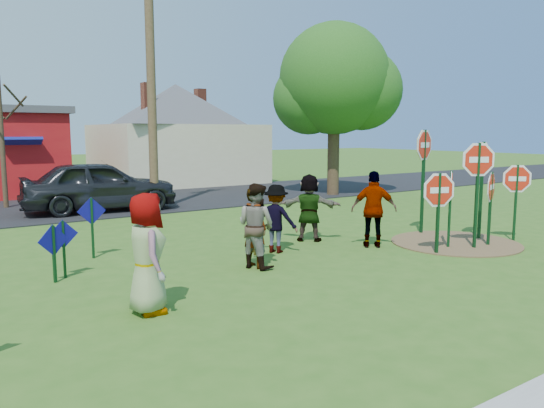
{
  "coord_description": "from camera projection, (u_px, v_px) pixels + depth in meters",
  "views": [
    {
      "loc": [
        -6.86,
        -9.25,
        2.82
      ],
      "look_at": [
        0.5,
        1.43,
        1.05
      ],
      "focal_mm": 35.0,
      "sensor_mm": 36.0,
      "label": 1
    }
  ],
  "objects": [
    {
      "name": "utility_pole",
      "position": [
        151.0,
        60.0,
        18.34
      ],
      "size": [
        2.38,
        0.86,
        10.02
      ],
      "rotation": [
        0.0,
        0.0,
        0.3
      ],
      "color": "#4C3823",
      "rests_on": "ground"
    },
    {
      "name": "blue_diamond_c",
      "position": [
        63.0,
        242.0,
        10.23
      ],
      "size": [
        0.56,
        0.05,
        1.14
      ],
      "rotation": [
        0.0,
        0.0,
        -0.01
      ],
      "color": "#0F3919",
      "rests_on": "ground"
    },
    {
      "name": "stop_sign_a",
      "position": [
        439.0,
        196.0,
        12.15
      ],
      "size": [
        1.02,
        0.39,
        2.04
      ],
      "rotation": [
        0.0,
        0.0,
        -0.35
      ],
      "color": "#0F3919",
      "rests_on": "ground"
    },
    {
      "name": "road",
      "position": [
        119.0,
        202.0,
        21.17
      ],
      "size": [
        120.0,
        7.5,
        0.04
      ],
      "primitive_type": "cube",
      "color": "black",
      "rests_on": "ground"
    },
    {
      "name": "stop_sign_d",
      "position": [
        482.0,
        166.0,
        13.77
      ],
      "size": [
        1.1,
        0.21,
        2.72
      ],
      "rotation": [
        0.0,
        0.0,
        0.17
      ],
      "color": "#0F3919",
      "rests_on": "ground"
    },
    {
      "name": "ground",
      "position": [
        290.0,
        259.0,
        11.79
      ],
      "size": [
        120.0,
        120.0,
        0.0
      ],
      "primitive_type": "plane",
      "color": "#335D1A",
      "rests_on": "ground"
    },
    {
      "name": "person_f",
      "position": [
        309.0,
        208.0,
        13.69
      ],
      "size": [
        1.54,
        1.49,
        1.75
      ],
      "primitive_type": "imported",
      "rotation": [
        0.0,
        0.0,
        2.39
      ],
      "color": "#21552D",
      "rests_on": "ground"
    },
    {
      "name": "stop_sign_g",
      "position": [
        451.0,
        192.0,
        12.78
      ],
      "size": [
        0.77,
        0.6,
        2.02
      ],
      "rotation": [
        0.0,
        0.0,
        0.66
      ],
      "color": "#0F3919",
      "rests_on": "ground"
    },
    {
      "name": "stop_sign_b",
      "position": [
        424.0,
        155.0,
        14.51
      ],
      "size": [
        1.12,
        0.3,
        3.03
      ],
      "rotation": [
        0.0,
        0.0,
        0.24
      ],
      "color": "#0F3919",
      "rests_on": "ground"
    },
    {
      "name": "bare_tree_east",
      "position": [
        1.0,
        123.0,
        19.23
      ],
      "size": [
        1.8,
        1.8,
        4.85
      ],
      "color": "#382819",
      "rests_on": "ground"
    },
    {
      "name": "stop_sign_f",
      "position": [
        517.0,
        184.0,
        13.58
      ],
      "size": [
        0.74,
        0.66,
        2.11
      ],
      "rotation": [
        0.0,
        0.0,
        -0.73
      ],
      "color": "#0F3919",
      "rests_on": "ground"
    },
    {
      "name": "blue_diamond_b",
      "position": [
        54.0,
        247.0,
        9.9
      ],
      "size": [
        0.58,
        0.18,
        1.11
      ],
      "rotation": [
        0.0,
        0.0,
        0.28
      ],
      "color": "#0F3919",
      "rests_on": "ground"
    },
    {
      "name": "stop_sign_c",
      "position": [
        478.0,
        171.0,
        12.63
      ],
      "size": [
        0.97,
        0.55,
        2.71
      ],
      "rotation": [
        0.0,
        0.0,
        -0.5
      ],
      "color": "#0F3919",
      "rests_on": "ground"
    },
    {
      "name": "person_a",
      "position": [
        147.0,
        253.0,
        8.21
      ],
      "size": [
        0.72,
        1.0,
        1.9
      ],
      "primitive_type": "imported",
      "rotation": [
        0.0,
        0.0,
        1.44
      ],
      "color": "#3C4B8A",
      "rests_on": "ground"
    },
    {
      "name": "suv",
      "position": [
        100.0,
        185.0,
        18.72
      ],
      "size": [
        5.47,
        2.65,
        1.8
      ],
      "primitive_type": "imported",
      "rotation": [
        0.0,
        0.0,
        1.47
      ],
      "color": "#343339",
      "rests_on": "road"
    },
    {
      "name": "person_b",
      "position": [
        255.0,
        227.0,
        11.02
      ],
      "size": [
        0.48,
        0.66,
        1.69
      ],
      "primitive_type": "imported",
      "rotation": [
        0.0,
        0.0,
        1.7
      ],
      "color": "#276D5C",
      "rests_on": "ground"
    },
    {
      "name": "cream_house",
      "position": [
        176.0,
        130.0,
        29.17
      ],
      "size": [
        9.4,
        9.4,
        6.5
      ],
      "color": "beige",
      "rests_on": "ground"
    },
    {
      "name": "dirt_patch",
      "position": [
        455.0,
        243.0,
        13.5
      ],
      "size": [
        3.2,
        3.2,
        0.03
      ],
      "primitive_type": "cylinder",
      "color": "brown",
      "rests_on": "ground"
    },
    {
      "name": "person_e",
      "position": [
        374.0,
        209.0,
        12.92
      ],
      "size": [
        1.15,
        1.05,
        1.88
      ],
      "primitive_type": "imported",
      "rotation": [
        0.0,
        0.0,
        2.46
      ],
      "color": "#553563",
      "rests_on": "ground"
    },
    {
      "name": "leafy_tree",
      "position": [
        337.0,
        85.0,
        23.16
      ],
      "size": [
        5.3,
        4.83,
        7.53
      ],
      "color": "#382819",
      "rests_on": "ground"
    },
    {
      "name": "person_d",
      "position": [
        276.0,
        219.0,
        12.39
      ],
      "size": [
        1.07,
        1.19,
        1.6
      ],
      "primitive_type": "imported",
      "rotation": [
        0.0,
        0.0,
        2.15
      ],
      "color": "#333238",
      "rests_on": "ground"
    },
    {
      "name": "blue_diamond_d",
      "position": [
        92.0,
        220.0,
        11.81
      ],
      "size": [
        0.63,
        0.07,
        1.38
      ],
      "rotation": [
        0.0,
        0.0,
        -0.08
      ],
      "color": "#0F3919",
      "rests_on": "ground"
    },
    {
      "name": "stop_sign_e",
      "position": [
        491.0,
        193.0,
        13.04
      ],
      "size": [
        0.96,
        0.4,
        1.99
      ],
      "rotation": [
        0.0,
        0.0,
        0.38
      ],
      "color": "#0F3919",
      "rests_on": "ground"
    },
    {
      "name": "person_c",
      "position": [
        256.0,
        226.0,
        11.0
      ],
      "size": [
        0.91,
        1.03,
        1.77
      ],
      "primitive_type": "imported",
      "rotation": [
        0.0,
        0.0,
        1.89
      ],
      "color": "brown",
      "rests_on": "ground"
    }
  ]
}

